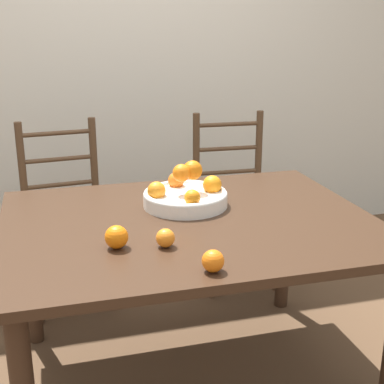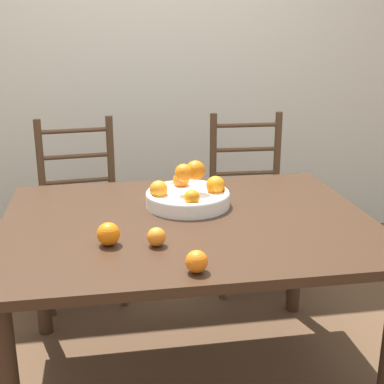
{
  "view_description": "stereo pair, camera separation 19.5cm",
  "coord_description": "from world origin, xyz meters",
  "px_view_note": "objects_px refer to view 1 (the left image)",
  "views": [
    {
      "loc": [
        -0.5,
        -1.87,
        1.46
      ],
      "look_at": [
        0.02,
        0.05,
        0.82
      ],
      "focal_mm": 50.0,
      "sensor_mm": 36.0,
      "label": 1
    },
    {
      "loc": [
        -0.31,
        -1.92,
        1.46
      ],
      "look_at": [
        0.02,
        0.05,
        0.82
      ],
      "focal_mm": 50.0,
      "sensor_mm": 36.0,
      "label": 2
    }
  ],
  "objects_px": {
    "orange_loose_2": "(165,238)",
    "chair_left": "(66,217)",
    "orange_loose_0": "(213,261)",
    "orange_loose_1": "(117,237)",
    "fruit_bowl": "(186,194)",
    "chair_right": "(234,202)"
  },
  "relations": [
    {
      "from": "orange_loose_2",
      "to": "chair_left",
      "type": "distance_m",
      "value": 1.18
    },
    {
      "from": "orange_loose_0",
      "to": "orange_loose_2",
      "type": "relative_size",
      "value": 1.08
    },
    {
      "from": "orange_loose_2",
      "to": "orange_loose_0",
      "type": "bearing_deg",
      "value": -65.72
    },
    {
      "from": "orange_loose_0",
      "to": "orange_loose_1",
      "type": "xyz_separation_m",
      "value": [
        -0.26,
        0.26,
        0.0
      ]
    },
    {
      "from": "fruit_bowl",
      "to": "chair_left",
      "type": "bearing_deg",
      "value": 123.89
    },
    {
      "from": "fruit_bowl",
      "to": "orange_loose_1",
      "type": "bearing_deg",
      "value": -132.8
    },
    {
      "from": "orange_loose_2",
      "to": "chair_right",
      "type": "bearing_deg",
      "value": 59.74
    },
    {
      "from": "chair_right",
      "to": "orange_loose_2",
      "type": "bearing_deg",
      "value": -118.03
    },
    {
      "from": "chair_left",
      "to": "chair_right",
      "type": "distance_m",
      "value": 0.94
    },
    {
      "from": "chair_left",
      "to": "orange_loose_0",
      "type": "bearing_deg",
      "value": -78.82
    },
    {
      "from": "orange_loose_0",
      "to": "chair_right",
      "type": "relative_size",
      "value": 0.07
    },
    {
      "from": "orange_loose_0",
      "to": "chair_right",
      "type": "distance_m",
      "value": 1.46
    },
    {
      "from": "fruit_bowl",
      "to": "chair_right",
      "type": "bearing_deg",
      "value": 56.41
    },
    {
      "from": "orange_loose_0",
      "to": "chair_right",
      "type": "xyz_separation_m",
      "value": [
        0.54,
        1.32,
        -0.3
      ]
    },
    {
      "from": "orange_loose_1",
      "to": "orange_loose_2",
      "type": "distance_m",
      "value": 0.16
    },
    {
      "from": "orange_loose_0",
      "to": "chair_right",
      "type": "height_order",
      "value": "chair_right"
    },
    {
      "from": "fruit_bowl",
      "to": "chair_right",
      "type": "distance_m",
      "value": 0.9
    },
    {
      "from": "orange_loose_2",
      "to": "chair_right",
      "type": "distance_m",
      "value": 1.31
    },
    {
      "from": "orange_loose_2",
      "to": "chair_left",
      "type": "height_order",
      "value": "chair_left"
    },
    {
      "from": "orange_loose_2",
      "to": "fruit_bowl",
      "type": "bearing_deg",
      "value": 66.32
    },
    {
      "from": "chair_left",
      "to": "orange_loose_1",
      "type": "bearing_deg",
      "value": -88.2
    },
    {
      "from": "orange_loose_2",
      "to": "chair_left",
      "type": "relative_size",
      "value": 0.07
    }
  ]
}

